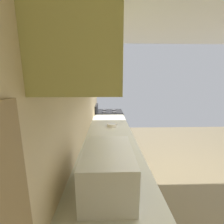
{
  "coord_description": "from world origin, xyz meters",
  "views": [
    {
      "loc": [
        -1.81,
        1.34,
        1.64
      ],
      "look_at": [
        -0.03,
        1.29,
        1.27
      ],
      "focal_mm": 23.07,
      "sensor_mm": 36.0,
      "label": 1
    }
  ],
  "objects": [
    {
      "name": "microwave",
      "position": [
        -0.94,
        1.34,
        1.07
      ],
      "size": [
        0.48,
        0.33,
        0.28
      ],
      "color": "white",
      "rests_on": "counter_run"
    },
    {
      "name": "upper_cabinets",
      "position": [
        -0.33,
        1.47,
        1.9
      ],
      "size": [
        1.89,
        0.36,
        0.62
      ],
      "color": "tan"
    },
    {
      "name": "bowl",
      "position": [
        0.47,
        1.28,
        0.95
      ],
      "size": [
        0.16,
        0.16,
        0.05
      ],
      "color": "silver",
      "rests_on": "counter_run"
    },
    {
      "name": "oven_range",
      "position": [
        1.7,
        1.31,
        0.48
      ],
      "size": [
        0.62,
        0.68,
        1.11
      ],
      "color": "black",
      "rests_on": "ground_plane"
    },
    {
      "name": "ground_plane",
      "position": [
        0.0,
        0.0,
        0.0
      ],
      "size": [
        6.58,
        6.58,
        0.0
      ],
      "primitive_type": "plane",
      "color": "brown"
    },
    {
      "name": "wall_back",
      "position": [
        0.0,
        1.7,
        1.31
      ],
      "size": [
        4.23,
        0.12,
        2.62
      ],
      "primitive_type": "cube",
      "color": "beige",
      "rests_on": "ground_plane"
    },
    {
      "name": "counter_run",
      "position": [
        -0.33,
        1.33,
        0.46
      ],
      "size": [
        3.45,
        0.67,
        0.93
      ],
      "color": "tan",
      "rests_on": "ground_plane"
    }
  ]
}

